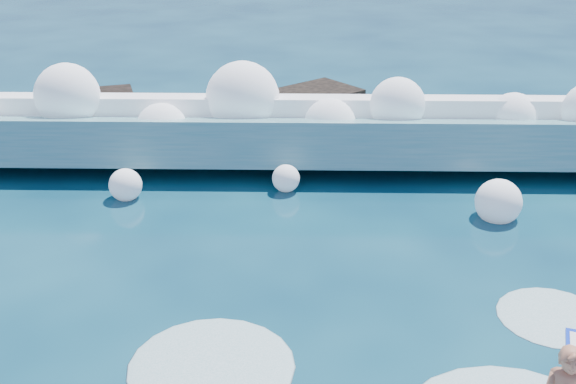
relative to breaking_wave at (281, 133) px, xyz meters
The scene contains 4 objects.
ground 6.85m from the breaking_wave, 100.53° to the right, with size 200.00×200.00×0.00m, color #082A40.
breaking_wave is the anchor object (origin of this frame).
rock_cluster 2.59m from the breaking_wave, 149.92° to the left, with size 8.29×3.28×1.35m.
wave_spray 0.61m from the breaking_wave, 158.75° to the right, with size 15.16×4.87×2.32m.
Camera 1 is at (1.72, -9.07, 6.13)m, focal length 45.00 mm.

